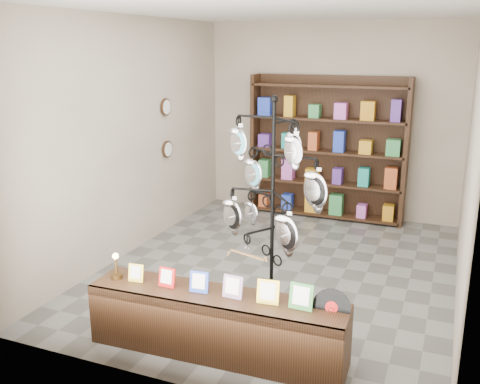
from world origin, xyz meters
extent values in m
plane|color=slate|center=(0.00, 0.00, 0.00)|extent=(5.00, 5.00, 0.00)
plane|color=#B7A794|center=(0.00, 2.50, 1.50)|extent=(4.00, 0.00, 4.00)
plane|color=#B7A794|center=(0.00, -2.50, 1.50)|extent=(4.00, 0.00, 4.00)
plane|color=#B7A794|center=(-2.00, 0.00, 1.50)|extent=(0.00, 5.00, 5.00)
plane|color=#B7A794|center=(2.00, 0.00, 1.50)|extent=(0.00, 5.00, 5.00)
plane|color=white|center=(0.00, 0.00, 3.00)|extent=(5.00, 5.00, 0.00)
cylinder|color=black|center=(0.25, -1.03, 0.02)|extent=(0.58, 0.58, 0.03)
cylinder|color=black|center=(0.25, -1.03, 1.07)|extent=(0.05, 0.05, 2.13)
sphere|color=black|center=(0.25, -1.03, 2.15)|extent=(0.07, 0.07, 0.07)
ellipsoid|color=silver|center=(0.33, -0.83, 0.67)|extent=(0.12, 0.08, 0.22)
cube|color=#B5834B|center=(0.08, -1.29, 0.68)|extent=(0.39, 0.14, 0.04)
cube|color=black|center=(0.06, -1.96, 0.28)|extent=(2.30, 0.56, 0.56)
cube|color=gold|center=(-0.72, -1.99, 0.64)|extent=(0.15, 0.06, 0.17)
cube|color=red|center=(-0.41, -1.98, 0.65)|extent=(0.16, 0.06, 0.18)
cube|color=#263FA5|center=(-0.09, -1.97, 0.65)|extent=(0.17, 0.06, 0.19)
cube|color=#E54C33|center=(0.22, -1.96, 0.66)|extent=(0.18, 0.07, 0.20)
cube|color=gold|center=(0.53, -1.94, 0.66)|extent=(0.19, 0.07, 0.21)
cube|color=#337233|center=(0.81, -1.93, 0.67)|extent=(0.20, 0.07, 0.22)
cylinder|color=black|center=(1.05, -1.87, 0.59)|extent=(0.31, 0.08, 0.31)
cylinder|color=red|center=(1.05, -1.87, 0.59)|extent=(0.10, 0.03, 0.10)
cylinder|color=#4D3416|center=(-0.92, -2.00, 0.58)|extent=(0.10, 0.10, 0.04)
cylinder|color=#4D3416|center=(-0.92, -2.00, 0.68)|extent=(0.02, 0.02, 0.15)
sphere|color=#FFBF59|center=(-0.92, -2.00, 0.78)|extent=(0.06, 0.06, 0.06)
cube|color=black|center=(0.00, 2.44, 1.10)|extent=(2.40, 0.04, 2.20)
cube|color=black|center=(-1.18, 2.28, 1.10)|extent=(0.06, 0.36, 2.20)
cube|color=black|center=(1.18, 2.28, 1.10)|extent=(0.06, 0.36, 2.20)
cube|color=black|center=(0.00, 2.28, 0.05)|extent=(2.36, 0.36, 0.04)
cube|color=black|center=(0.00, 2.28, 0.55)|extent=(2.36, 0.36, 0.03)
cube|color=black|center=(0.00, 2.28, 1.05)|extent=(2.36, 0.36, 0.04)
cube|color=black|center=(0.00, 2.28, 1.55)|extent=(2.36, 0.36, 0.04)
cube|color=black|center=(0.00, 2.28, 2.05)|extent=(2.36, 0.36, 0.04)
cylinder|color=black|center=(-1.97, 0.80, 1.80)|extent=(0.03, 0.24, 0.24)
cylinder|color=black|center=(-1.97, 0.80, 1.20)|extent=(0.03, 0.24, 0.24)
camera|label=1|loc=(1.84, -5.76, 2.62)|focal=40.00mm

